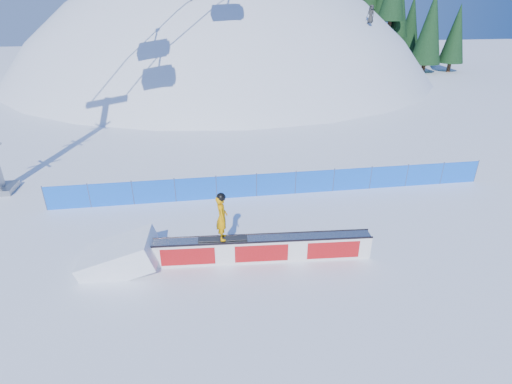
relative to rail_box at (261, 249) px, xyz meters
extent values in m
plane|color=white|center=(1.65, 0.91, -0.49)|extent=(160.00, 160.00, 0.00)
sphere|color=silver|center=(1.65, 42.91, -18.49)|extent=(64.00, 64.00, 64.00)
cylinder|color=#301F13|center=(21.66, 39.45, 6.83)|extent=(0.50, 0.50, 1.40)
cylinder|color=#301F13|center=(23.66, 39.94, 5.14)|extent=(0.50, 0.50, 1.40)
cylinder|color=#301F13|center=(23.16, 38.81, 5.44)|extent=(0.50, 0.50, 1.40)
cylinder|color=#301F13|center=(26.57, 40.55, 2.04)|extent=(0.50, 0.50, 1.40)
cone|color=black|center=(26.57, 40.55, 6.15)|extent=(3.10, 3.10, 7.04)
cylinder|color=#301F13|center=(26.82, 45.28, 1.72)|extent=(0.50, 0.50, 1.40)
cone|color=black|center=(26.82, 45.28, 6.38)|extent=(3.58, 3.58, 8.13)
cylinder|color=#301F13|center=(28.18, 44.43, 0.11)|extent=(0.50, 0.50, 1.40)
cone|color=black|center=(28.18, 44.43, 4.07)|extent=(2.96, 2.96, 6.72)
cylinder|color=#301F13|center=(30.61, 45.09, 0.11)|extent=(0.50, 0.50, 1.40)
cone|color=black|center=(30.61, 45.09, 3.81)|extent=(2.74, 2.74, 6.22)
cylinder|color=#301F13|center=(33.00, 44.61, 0.11)|extent=(0.50, 0.50, 1.40)
cone|color=black|center=(33.00, 44.61, 4.93)|extent=(3.72, 3.72, 8.46)
cube|color=blue|center=(1.65, 5.41, 0.11)|extent=(22.00, 0.03, 1.20)
cylinder|color=#3A4669|center=(-9.35, 5.41, 0.16)|extent=(0.05, 0.05, 1.30)
cylinder|color=#3A4669|center=(-7.35, 5.41, 0.16)|extent=(0.05, 0.05, 1.30)
cylinder|color=#3A4669|center=(-5.35, 5.41, 0.16)|extent=(0.05, 0.05, 1.30)
cylinder|color=#3A4669|center=(-3.35, 5.41, 0.16)|extent=(0.05, 0.05, 1.30)
cylinder|color=#3A4669|center=(-1.35, 5.41, 0.16)|extent=(0.05, 0.05, 1.30)
cylinder|color=#3A4669|center=(0.65, 5.41, 0.16)|extent=(0.05, 0.05, 1.30)
cylinder|color=#3A4669|center=(2.65, 5.41, 0.16)|extent=(0.05, 0.05, 1.30)
cylinder|color=#3A4669|center=(4.65, 5.41, 0.16)|extent=(0.05, 0.05, 1.30)
cylinder|color=#3A4669|center=(6.65, 5.41, 0.16)|extent=(0.05, 0.05, 1.30)
cylinder|color=#3A4669|center=(8.65, 5.41, 0.16)|extent=(0.05, 0.05, 1.30)
cylinder|color=#3A4669|center=(10.65, 5.41, 0.16)|extent=(0.05, 0.05, 1.30)
cylinder|color=#3A4669|center=(12.65, 5.41, 0.16)|extent=(0.05, 0.05, 1.30)
cube|color=gray|center=(-12.35, 7.91, -0.34)|extent=(1.40, 1.40, 0.30)
cube|color=white|center=(0.00, 0.00, -0.02)|extent=(8.38, 1.10, 0.94)
cube|color=#9597A2|center=(0.00, 0.00, 0.47)|extent=(8.30, 1.12, 0.04)
cube|color=black|center=(-0.02, -0.28, 0.48)|extent=(8.35, 0.61, 0.06)
cube|color=black|center=(0.02, 0.28, 0.48)|extent=(8.35, 0.61, 0.06)
cube|color=red|center=(-0.02, -0.27, -0.02)|extent=(7.93, 0.57, 0.71)
cube|color=red|center=(0.02, 0.27, -0.02)|extent=(7.93, 0.57, 0.71)
cube|color=black|center=(-1.42, 0.10, 0.53)|extent=(1.83, 0.45, 0.04)
imported|color=#F19C02|center=(-1.42, 0.10, 1.42)|extent=(0.42, 0.64, 1.76)
sphere|color=black|center=(-1.42, 0.10, 2.24)|extent=(0.33, 0.33, 0.33)
imported|color=#282828|center=(15.34, 27.99, 7.10)|extent=(0.86, 0.96, 1.65)
camera|label=1|loc=(-2.05, -12.42, 8.53)|focal=28.00mm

